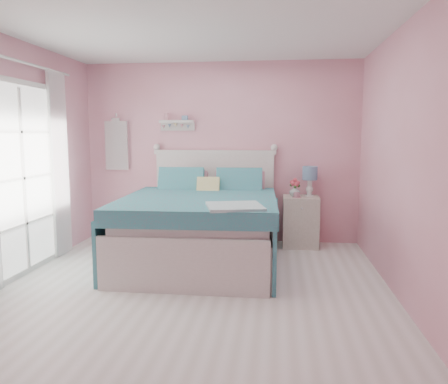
% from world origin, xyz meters
% --- Properties ---
extents(floor, '(4.50, 4.50, 0.00)m').
position_xyz_m(floor, '(0.00, 0.00, 0.00)').
color(floor, silver).
rests_on(floor, ground).
extents(room_shell, '(4.50, 4.50, 4.50)m').
position_xyz_m(room_shell, '(0.00, 0.00, 1.58)').
color(room_shell, '#D18591').
rests_on(room_shell, floor).
extents(bed, '(1.87, 2.33, 1.34)m').
position_xyz_m(bed, '(-0.07, 1.10, 0.43)').
color(bed, silver).
rests_on(bed, floor).
extents(nightstand, '(0.49, 0.48, 0.71)m').
position_xyz_m(nightstand, '(1.17, 1.99, 0.36)').
color(nightstand, beige).
rests_on(nightstand, floor).
extents(table_lamp, '(0.21, 0.21, 0.42)m').
position_xyz_m(table_lamp, '(1.29, 2.06, 1.00)').
color(table_lamp, white).
rests_on(table_lamp, nightstand).
extents(vase, '(0.18, 0.18, 0.15)m').
position_xyz_m(vase, '(1.08, 1.97, 0.78)').
color(vase, silver).
rests_on(vase, nightstand).
extents(teacup, '(0.09, 0.09, 0.07)m').
position_xyz_m(teacup, '(1.11, 1.86, 0.74)').
color(teacup, '#CA8799').
rests_on(teacup, nightstand).
extents(roses, '(0.14, 0.11, 0.12)m').
position_xyz_m(roses, '(1.08, 1.97, 0.90)').
color(roses, '#D54859').
rests_on(roses, vase).
extents(wall_shelf, '(0.50, 0.15, 0.25)m').
position_xyz_m(wall_shelf, '(-0.63, 2.19, 1.73)').
color(wall_shelf, silver).
rests_on(wall_shelf, room_shell).
extents(hanging_dress, '(0.34, 0.03, 0.72)m').
position_xyz_m(hanging_dress, '(-1.55, 2.18, 1.40)').
color(hanging_dress, white).
rests_on(hanging_dress, room_shell).
extents(french_door, '(0.04, 1.32, 2.16)m').
position_xyz_m(french_door, '(-1.97, 0.40, 1.07)').
color(french_door, silver).
rests_on(french_door, floor).
extents(curtain_far, '(0.04, 0.40, 2.32)m').
position_xyz_m(curtain_far, '(-1.92, 1.14, 1.18)').
color(curtain_far, white).
rests_on(curtain_far, floor).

